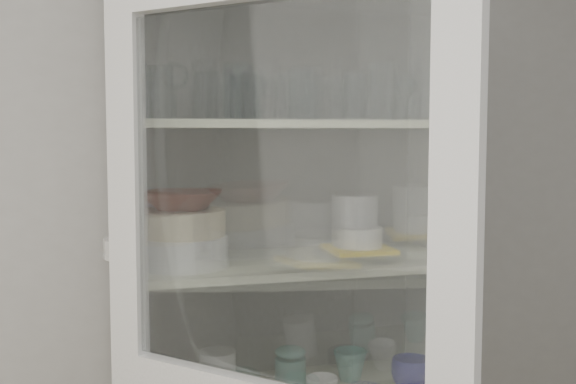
{
  "coord_description": "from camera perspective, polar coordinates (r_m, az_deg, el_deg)",
  "views": [
    {
      "loc": [
        -0.37,
        -0.73,
        1.63
      ],
      "look_at": [
        0.2,
        1.27,
        1.45
      ],
      "focal_mm": 45.0,
      "sensor_mm": 36.0,
      "label": 1
    }
  ],
  "objects": [
    {
      "name": "tumbler_5",
      "position": [
        2.01,
        5.31,
        7.54
      ],
      "size": [
        0.08,
        0.08,
        0.13
      ],
      "primitive_type": "cylinder",
      "rotation": [
        0.0,
        0.0,
        -0.18
      ],
      "color": "silver",
      "rests_on": "shelf_glass"
    },
    {
      "name": "pantry_cabinet",
      "position": [
        2.25,
        -0.44,
        -13.02
      ],
      "size": [
        1.0,
        0.45,
        2.1
      ],
      "color": "silver",
      "rests_on": "floor"
    },
    {
      "name": "yellow_trivet",
      "position": [
        2.14,
        5.64,
        -4.52
      ],
      "size": [
        0.18,
        0.18,
        0.01
      ],
      "primitive_type": "cube",
      "rotation": [
        0.0,
        0.0,
        -0.02
      ],
      "color": "yellow",
      "rests_on": "glass_platter"
    },
    {
      "name": "tumbler_13",
      "position": [
        2.02,
        -3.59,
        7.79
      ],
      "size": [
        0.07,
        0.07,
        0.15
      ],
      "primitive_type": "cylinder",
      "color": "silver",
      "rests_on": "shelf_glass"
    },
    {
      "name": "tumbler_2",
      "position": [
        1.94,
        -2.74,
        7.63
      ],
      "size": [
        0.07,
        0.07,
        0.13
      ],
      "primitive_type": "cylinder",
      "rotation": [
        0.0,
        0.0,
        0.12
      ],
      "color": "silver",
      "rests_on": "shelf_glass"
    },
    {
      "name": "mug_teal",
      "position": [
        2.3,
        4.92,
        -13.46
      ],
      "size": [
        0.13,
        0.13,
        0.1
      ],
      "primitive_type": "imported",
      "rotation": [
        0.0,
        0.0,
        0.32
      ],
      "color": "#28776B",
      "rests_on": "shelf_mugs"
    },
    {
      "name": "terracotta_bowl",
      "position": [
        1.98,
        -8.34,
        -0.64
      ],
      "size": [
        0.28,
        0.28,
        0.05
      ],
      "primitive_type": "imported",
      "rotation": [
        0.0,
        0.0,
        -0.38
      ],
      "color": "maroon",
      "rests_on": "cream_bowl"
    },
    {
      "name": "cream_bowl",
      "position": [
        1.99,
        -8.32,
        -2.43
      ],
      "size": [
        0.27,
        0.27,
        0.07
      ],
      "primitive_type": "cylinder",
      "rotation": [
        0.0,
        0.0,
        -0.16
      ],
      "color": "beige",
      "rests_on": "plate_stack_front"
    },
    {
      "name": "tumbler_1",
      "position": [
        1.89,
        -10.02,
        7.75
      ],
      "size": [
        0.07,
        0.07,
        0.14
      ],
      "primitive_type": "cylinder",
      "rotation": [
        0.0,
        0.0,
        0.08
      ],
      "color": "silver",
      "rests_on": "shelf_glass"
    },
    {
      "name": "goblet_3",
      "position": [
        2.32,
        9.26,
        7.53
      ],
      "size": [
        0.07,
        0.07,
        0.16
      ],
      "primitive_type": null,
      "color": "silver",
      "rests_on": "shelf_glass"
    },
    {
      "name": "goblet_0",
      "position": [
        2.1,
        -8.91,
        8.07
      ],
      "size": [
        0.08,
        0.08,
        0.18
      ],
      "primitive_type": null,
      "color": "silver",
      "rests_on": "shelf_glass"
    },
    {
      "name": "tumbler_3",
      "position": [
        1.96,
        1.13,
        7.75
      ],
      "size": [
        0.07,
        0.07,
        0.14
      ],
      "primitive_type": "cylinder",
      "rotation": [
        0.0,
        0.0,
        -0.08
      ],
      "color": "silver",
      "rests_on": "shelf_glass"
    },
    {
      "name": "tumbler_8",
      "position": [
        2.06,
        -3.77,
        7.4
      ],
      "size": [
        0.08,
        0.08,
        0.12
      ],
      "primitive_type": "cylinder",
      "rotation": [
        0.0,
        0.0,
        0.35
      ],
      "color": "silver",
      "rests_on": "shelf_glass"
    },
    {
      "name": "grey_bowl_stack",
      "position": [
        2.17,
        5.3,
        -2.57
      ],
      "size": [
        0.14,
        0.14,
        0.18
      ],
      "primitive_type": "cylinder",
      "color": "#BBBBBB",
      "rests_on": "shelf_plates"
    },
    {
      "name": "white_ramekin",
      "position": [
        2.14,
        5.65,
        -3.56
      ],
      "size": [
        0.17,
        0.17,
        0.06
      ],
      "primitive_type": "cylinder",
      "rotation": [
        0.0,
        0.0,
        0.24
      ],
      "color": "white",
      "rests_on": "yellow_trivet"
    },
    {
      "name": "plate_stack_back",
      "position": [
        2.18,
        -11.49,
        -4.3
      ],
      "size": [
        0.22,
        0.22,
        0.06
      ],
      "primitive_type": "cylinder",
      "color": "white",
      "rests_on": "shelf_plates"
    },
    {
      "name": "goblet_2",
      "position": [
        2.17,
        -1.13,
        7.65
      ],
      "size": [
        0.07,
        0.07,
        0.15
      ],
      "primitive_type": null,
      "color": "silver",
      "rests_on": "shelf_glass"
    },
    {
      "name": "tumbler_6",
      "position": [
        2.09,
        12.18,
        7.65
      ],
      "size": [
        0.08,
        0.08,
        0.15
      ],
      "primitive_type": "cylinder",
      "rotation": [
        0.0,
        0.0,
        0.06
      ],
      "color": "silver",
      "rests_on": "shelf_glass"
    },
    {
      "name": "goblet_1",
      "position": [
        2.17,
        -3.69,
        7.63
      ],
      "size": [
        0.07,
        0.07,
        0.15
      ],
      "primitive_type": null,
      "color": "silver",
      "rests_on": "shelf_glass"
    },
    {
      "name": "mug_blue",
      "position": [
        2.25,
        9.7,
        -13.94
      ],
      "size": [
        0.15,
        0.15,
        0.09
      ],
      "primitive_type": "imported",
      "rotation": [
        0.0,
        0.0,
        0.28
      ],
      "color": "navy",
      "rests_on": "shelf_mugs"
    },
    {
      "name": "tumbler_7",
      "position": [
        2.03,
        -11.44,
        7.7
      ],
      "size": [
        0.08,
        0.08,
        0.15
      ],
      "primitive_type": "cylinder",
      "rotation": [
        0.0,
        0.0,
        0.14
      ],
      "color": "silver",
      "rests_on": "shelf_glass"
    },
    {
      "name": "tumbler_12",
      "position": [
        1.95,
        -3.99,
        7.91
      ],
      "size": [
        0.07,
        0.07,
        0.15
      ],
      "primitive_type": "cylinder",
      "color": "silver",
      "rests_on": "shelf_glass"
    },
    {
      "name": "tumbler_4",
      "position": [
        2.01,
        7.48,
        7.87
      ],
      "size": [
        0.08,
        0.08,
        0.15
      ],
      "primitive_type": "cylinder",
      "rotation": [
        0.0,
        0.0,
        0.07
      ],
      "color": "silver",
      "rests_on": "shelf_glass"
    },
    {
      "name": "tumbler_10",
      "position": [
        2.09,
        1.67,
        7.77
      ],
      "size": [
        0.08,
        0.08,
        0.15
      ],
      "primitive_type": "cylinder",
      "rotation": [
        0.0,
        0.0,
        -0.09
      ],
      "color": "silver",
      "rests_on": "shelf_glass"
    },
    {
      "name": "teal_jar",
      "position": [
        2.22,
        0.2,
        -13.9
      ],
      "size": [
        0.09,
        0.09,
        0.11
      ],
      "color": "#28776B",
      "rests_on": "shelf_mugs"
    },
    {
      "name": "white_canister",
      "position": [
        2.19,
        -5.56,
        -14.01
      ],
      "size": [
        0.14,
        0.14,
        0.13
      ],
      "primitive_type": "cylinder",
      "rotation": [
        0.0,
        0.0,
        0.31
      ],
      "color": "white",
      "rests_on": "shelf_mugs"
    },
    {
      "name": "wall_back",
      "position": [
        2.28,
        -6.39,
        -3.52
      ],
      "size": [
        3.6,
        0.02,
        2.6
      ],
      "primitive_type": "cube",
      "color": "#A6A5A3",
      "rests_on": "ground"
    },
    {
      "name": "glass_platter",
      "position": [
        2.15,
        5.63,
        -4.89
      ],
      "size": [
        0.33,
        0.33,
        0.02
      ],
      "primitive_type": "cylinder",
      "rotation": [
        0.0,
        0.0,
        0.18
      ],
      "color": "silver",
      "rests_on": "shelf_plates"
    },
    {
      "name": "tumbler_11",
      "position": [
        2.13,
        3.63,
        7.35
      ],
      "size": [
        0.08,
        0.08,
        0.13
      ],
      "primitive_type": "cylinder",
      "rotation": [
        0.0,
        0.0,
        -0.43
      ],
      "color": "silver",
      "rests_on": "shelf_glass"
    },
    {
      "name": "plate_stack_front",
      "position": [
        2.0,
        -8.29,
        -4.66
      ],
      "size": [
        0.25,
        0.25,
        0.08
      ],
      "primitive_type": "cylinder",
      "color": "white",
      "rests_on": "shelf_plates"
    },
    {
      "name": "tumbler_9",
      "position": [
        2.1,
        -0.17,
        7.57
      ],
      "size": [
        0.08,
        0.08,
        0.14
      ],
      "primitive_type": "cylinder",
      "rotation": [
        0.0,
        0.0,
        -0.17
      ],
      "color": "silver",
      "rests_on": "shelf_glass"
    },
    {
      "name": "tumbler_0",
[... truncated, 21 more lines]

